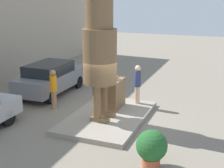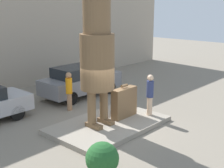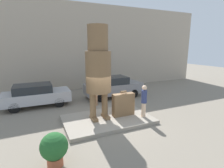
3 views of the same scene
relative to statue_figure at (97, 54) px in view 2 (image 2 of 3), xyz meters
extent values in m
plane|color=gray|center=(0.44, -0.16, -3.00)|extent=(60.00, 60.00, 0.00)
cube|color=gray|center=(0.44, -0.16, -2.90)|extent=(4.65, 2.92, 0.19)
cube|color=tan|center=(0.44, 7.89, 0.88)|extent=(28.00, 0.60, 7.76)
cube|color=brown|center=(-0.33, -0.11, -2.73)|extent=(0.26, 0.74, 0.16)
cube|color=brown|center=(0.33, -0.11, -2.73)|extent=(0.26, 0.74, 0.16)
cylinder|color=brown|center=(-0.33, 0.00, -2.00)|extent=(0.32, 0.32, 1.30)
cylinder|color=brown|center=(0.33, 0.00, -2.00)|extent=(0.32, 0.32, 1.30)
cylinder|color=brown|center=(0.00, 0.00, -0.30)|extent=(1.30, 1.30, 2.09)
cylinder|color=brown|center=(0.00, 0.00, 1.37)|extent=(1.02, 1.02, 1.25)
cube|color=brown|center=(1.37, -0.17, -2.19)|extent=(1.24, 0.38, 1.25)
cylinder|color=brown|center=(1.37, -0.17, -1.46)|extent=(0.34, 0.11, 0.11)
cylinder|color=beige|center=(2.28, -0.83, -2.41)|extent=(0.23, 0.23, 0.79)
cylinder|color=navy|center=(2.28, -0.83, -1.66)|extent=(0.30, 0.30, 0.70)
sphere|color=beige|center=(2.28, -0.83, -1.18)|extent=(0.26, 0.26, 0.26)
cylinder|color=black|center=(-1.61, 3.21, -2.67)|extent=(0.65, 0.18, 0.65)
cube|color=gray|center=(2.67, 3.90, -2.27)|extent=(4.48, 1.80, 0.78)
cube|color=#1E2328|center=(2.45, 3.90, -1.62)|extent=(2.46, 1.62, 0.53)
cylinder|color=black|center=(4.06, 4.71, -2.66)|extent=(0.66, 0.18, 0.66)
cylinder|color=black|center=(4.06, 3.10, -2.66)|extent=(0.66, 0.18, 0.66)
cylinder|color=black|center=(1.28, 4.71, -2.66)|extent=(0.66, 0.18, 0.66)
cylinder|color=black|center=(1.28, 3.10, -2.66)|extent=(0.66, 0.18, 0.66)
sphere|color=#235B28|center=(-2.59, -2.76, -2.28)|extent=(0.93, 0.93, 0.93)
cylinder|color=#A87A56|center=(0.72, 2.59, -2.59)|extent=(0.23, 0.23, 0.81)
cylinder|color=orange|center=(0.72, 2.59, -1.83)|extent=(0.31, 0.31, 0.72)
sphere|color=#A87A56|center=(0.72, 2.59, -1.34)|extent=(0.27, 0.27, 0.27)
camera|label=1|loc=(-10.66, -4.70, 1.90)|focal=50.00mm
camera|label=2|loc=(-8.09, -8.15, 1.80)|focal=50.00mm
camera|label=3|loc=(-3.00, -8.30, 0.96)|focal=28.00mm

